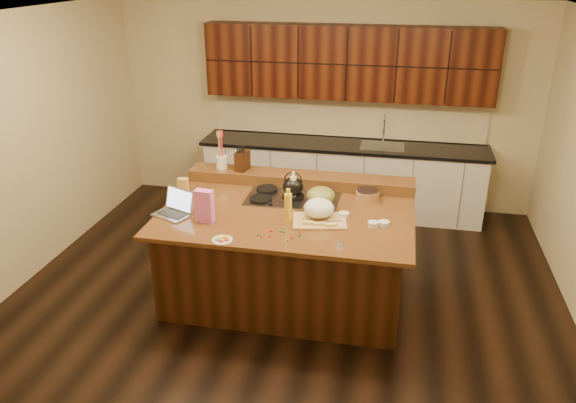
# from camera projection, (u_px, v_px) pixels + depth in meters

# --- Properties ---
(room) EXTENTS (5.52, 5.02, 2.72)m
(room) POSITION_uv_depth(u_px,v_px,m) (287.00, 169.00, 5.19)
(room) COLOR black
(room) RESTS_ON ground
(island) EXTENTS (2.40, 1.60, 0.92)m
(island) POSITION_uv_depth(u_px,v_px,m) (287.00, 253.00, 5.54)
(island) COLOR black
(island) RESTS_ON ground
(back_ledge) EXTENTS (2.40, 0.30, 0.12)m
(back_ledge) POSITION_uv_depth(u_px,v_px,m) (300.00, 179.00, 5.97)
(back_ledge) COLOR black
(back_ledge) RESTS_ON island
(cooktop) EXTENTS (0.92, 0.52, 0.05)m
(cooktop) POSITION_uv_depth(u_px,v_px,m) (293.00, 198.00, 5.62)
(cooktop) COLOR gray
(cooktop) RESTS_ON island
(back_counter) EXTENTS (3.70, 0.66, 2.40)m
(back_counter) POSITION_uv_depth(u_px,v_px,m) (344.00, 139.00, 7.28)
(back_counter) COLOR silver
(back_counter) RESTS_ON ground
(kettle) EXTENTS (0.23, 0.23, 0.18)m
(kettle) POSITION_uv_depth(u_px,v_px,m) (293.00, 186.00, 5.58)
(kettle) COLOR black
(kettle) RESTS_ON cooktop
(green_bowl) EXTENTS (0.34, 0.34, 0.15)m
(green_bowl) POSITION_uv_depth(u_px,v_px,m) (321.00, 195.00, 5.41)
(green_bowl) COLOR olive
(green_bowl) RESTS_ON cooktop
(laptop) EXTENTS (0.41, 0.37, 0.23)m
(laptop) POSITION_uv_depth(u_px,v_px,m) (175.00, 208.00, 5.28)
(laptop) COLOR #B7B7BC
(laptop) RESTS_ON island
(oil_bottle) EXTENTS (0.08, 0.08, 0.27)m
(oil_bottle) POSITION_uv_depth(u_px,v_px,m) (288.00, 208.00, 5.10)
(oil_bottle) COLOR yellow
(oil_bottle) RESTS_ON island
(vinegar_bottle) EXTENTS (0.07, 0.07, 0.25)m
(vinegar_bottle) POSITION_uv_depth(u_px,v_px,m) (293.00, 188.00, 5.56)
(vinegar_bottle) COLOR silver
(vinegar_bottle) RESTS_ON island
(wooden_tray) EXTENTS (0.54, 0.43, 0.20)m
(wooden_tray) POSITION_uv_depth(u_px,v_px,m) (319.00, 211.00, 5.15)
(wooden_tray) COLOR tan
(wooden_tray) RESTS_ON island
(ramekin_a) EXTENTS (0.11, 0.11, 0.04)m
(ramekin_a) POSITION_uv_depth(u_px,v_px,m) (373.00, 224.00, 5.05)
(ramekin_a) COLOR white
(ramekin_a) RESTS_ON island
(ramekin_b) EXTENTS (0.12, 0.12, 0.04)m
(ramekin_b) POSITION_uv_depth(u_px,v_px,m) (384.00, 224.00, 5.06)
(ramekin_b) COLOR white
(ramekin_b) RESTS_ON island
(ramekin_c) EXTENTS (0.13, 0.13, 0.04)m
(ramekin_c) POSITION_uv_depth(u_px,v_px,m) (344.00, 215.00, 5.23)
(ramekin_c) COLOR white
(ramekin_c) RESTS_ON island
(strainer_bowl) EXTENTS (0.31, 0.31, 0.09)m
(strainer_bowl) POSITION_uv_depth(u_px,v_px,m) (368.00, 196.00, 5.59)
(strainer_bowl) COLOR #996B3F
(strainer_bowl) RESTS_ON island
(kitchen_timer) EXTENTS (0.10, 0.10, 0.07)m
(kitchen_timer) POSITION_uv_depth(u_px,v_px,m) (339.00, 242.00, 4.71)
(kitchen_timer) COLOR silver
(kitchen_timer) RESTS_ON island
(pink_bag) EXTENTS (0.17, 0.10, 0.31)m
(pink_bag) POSITION_uv_depth(u_px,v_px,m) (204.00, 206.00, 5.10)
(pink_bag) COLOR #E86DC4
(pink_bag) RESTS_ON island
(candy_plate) EXTENTS (0.19, 0.19, 0.01)m
(candy_plate) POSITION_uv_depth(u_px,v_px,m) (222.00, 240.00, 4.80)
(candy_plate) COLOR white
(candy_plate) RESTS_ON island
(package_box) EXTENTS (0.10, 0.07, 0.14)m
(package_box) POSITION_uv_depth(u_px,v_px,m) (183.00, 185.00, 5.79)
(package_box) COLOR #E1AB4F
(package_box) RESTS_ON island
(utensil_crock) EXTENTS (0.14, 0.14, 0.14)m
(utensil_crock) POSITION_uv_depth(u_px,v_px,m) (222.00, 162.00, 6.07)
(utensil_crock) COLOR white
(utensil_crock) RESTS_ON back_ledge
(knife_block) EXTENTS (0.14, 0.19, 0.21)m
(knife_block) POSITION_uv_depth(u_px,v_px,m) (242.00, 161.00, 6.02)
(knife_block) COLOR black
(knife_block) RESTS_ON back_ledge
(gumdrop_0) EXTENTS (0.02, 0.02, 0.02)m
(gumdrop_0) POSITION_uv_depth(u_px,v_px,m) (271.00, 231.00, 4.95)
(gumdrop_0) COLOR red
(gumdrop_0) RESTS_ON island
(gumdrop_1) EXTENTS (0.02, 0.02, 0.02)m
(gumdrop_1) POSITION_uv_depth(u_px,v_px,m) (284.00, 232.00, 4.93)
(gumdrop_1) COLOR #198C26
(gumdrop_1) RESTS_ON island
(gumdrop_2) EXTENTS (0.02, 0.02, 0.02)m
(gumdrop_2) POSITION_uv_depth(u_px,v_px,m) (300.00, 233.00, 4.91)
(gumdrop_2) COLOR red
(gumdrop_2) RESTS_ON island
(gumdrop_3) EXTENTS (0.02, 0.02, 0.02)m
(gumdrop_3) POSITION_uv_depth(u_px,v_px,m) (258.00, 235.00, 4.88)
(gumdrop_3) COLOR #198C26
(gumdrop_3) RESTS_ON island
(gumdrop_4) EXTENTS (0.02, 0.02, 0.02)m
(gumdrop_4) POSITION_uv_depth(u_px,v_px,m) (261.00, 237.00, 4.85)
(gumdrop_4) COLOR red
(gumdrop_4) RESTS_ON island
(gumdrop_5) EXTENTS (0.02, 0.02, 0.02)m
(gumdrop_5) POSITION_uv_depth(u_px,v_px,m) (288.00, 240.00, 4.78)
(gumdrop_5) COLOR #198C26
(gumdrop_5) RESTS_ON island
(gumdrop_6) EXTENTS (0.02, 0.02, 0.02)m
(gumdrop_6) POSITION_uv_depth(u_px,v_px,m) (269.00, 237.00, 4.85)
(gumdrop_6) COLOR red
(gumdrop_6) RESTS_ON island
(gumdrop_7) EXTENTS (0.02, 0.02, 0.02)m
(gumdrop_7) POSITION_uv_depth(u_px,v_px,m) (280.00, 231.00, 4.95)
(gumdrop_7) COLOR #198C26
(gumdrop_7) RESTS_ON island
(gumdrop_8) EXTENTS (0.02, 0.02, 0.02)m
(gumdrop_8) POSITION_uv_depth(u_px,v_px,m) (291.00, 238.00, 4.83)
(gumdrop_8) COLOR red
(gumdrop_8) RESTS_ON island
(gumdrop_9) EXTENTS (0.02, 0.02, 0.02)m
(gumdrop_9) POSITION_uv_depth(u_px,v_px,m) (300.00, 235.00, 4.87)
(gumdrop_9) COLOR #198C26
(gumdrop_9) RESTS_ON island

